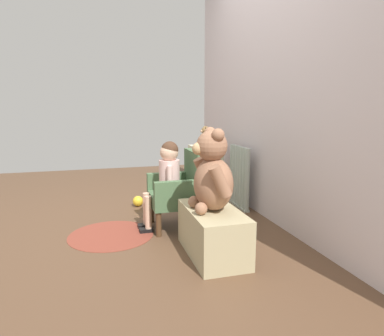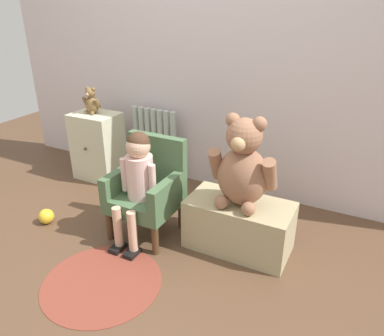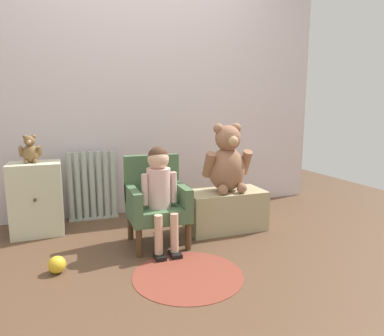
{
  "view_description": "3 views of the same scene",
  "coord_description": "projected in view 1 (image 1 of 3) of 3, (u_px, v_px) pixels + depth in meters",
  "views": [
    {
      "loc": [
        2.69,
        -0.26,
        1.02
      ],
      "look_at": [
        0.33,
        0.41,
        0.57
      ],
      "focal_mm": 32.0,
      "sensor_mm": 36.0,
      "label": 1
    },
    {
      "loc": [
        1.22,
        -1.41,
        1.47
      ],
      "look_at": [
        0.29,
        0.42,
        0.52
      ],
      "focal_mm": 35.0,
      "sensor_mm": 36.0,
      "label": 2
    },
    {
      "loc": [
        -0.61,
        -1.99,
        1.0
      ],
      "look_at": [
        0.25,
        0.36,
        0.56
      ],
      "focal_mm": 32.0,
      "sensor_mm": 36.0,
      "label": 3
    }
  ],
  "objects": [
    {
      "name": "low_bench",
      "position": [
        213.0,
        232.0,
        2.34
      ],
      "size": [
        0.64,
        0.33,
        0.33
      ],
      "primitive_type": "cube",
      "color": "tan",
      "rests_on": "ground_plane"
    },
    {
      "name": "child_figure",
      "position": [
        166.0,
        172.0,
        2.81
      ],
      "size": [
        0.25,
        0.35,
        0.73
      ],
      "color": "beige",
      "rests_on": "ground_plane"
    },
    {
      "name": "large_teddy_bear",
      "position": [
        212.0,
        175.0,
        2.26
      ],
      "size": [
        0.4,
        0.28,
        0.55
      ],
      "color": "#97684C",
      "rests_on": "low_bench"
    },
    {
      "name": "toy_ball",
      "position": [
        138.0,
        201.0,
        3.5
      ],
      "size": [
        0.11,
        0.11,
        0.11
      ],
      "primitive_type": "sphere",
      "color": "yellow",
      "rests_on": "ground_plane"
    },
    {
      "name": "floor_rug",
      "position": [
        111.0,
        235.0,
        2.73
      ],
      "size": [
        0.67,
        0.67,
        0.01
      ],
      "primitive_type": "cylinder",
      "color": "brown",
      "rests_on": "ground_plane"
    },
    {
      "name": "ground_plane",
      "position": [
        134.0,
        232.0,
        2.8
      ],
      "size": [
        6.0,
        6.0,
        0.0
      ],
      "primitive_type": "plane",
      "color": "brown"
    },
    {
      "name": "child_armchair",
      "position": [
        179.0,
        190.0,
        2.87
      ],
      "size": [
        0.42,
        0.4,
        0.65
      ],
      "color": "#476642",
      "rests_on": "ground_plane"
    },
    {
      "name": "small_teddy_bear",
      "position": [
        205.0,
        137.0,
        3.76
      ],
      "size": [
        0.16,
        0.11,
        0.22
      ],
      "color": "brown",
      "rests_on": "small_dresser"
    },
    {
      "name": "small_dresser",
      "position": [
        205.0,
        172.0,
        3.81
      ],
      "size": [
        0.39,
        0.32,
        0.58
      ],
      "color": "beige",
      "rests_on": "ground_plane"
    },
    {
      "name": "radiator",
      "position": [
        239.0,
        177.0,
        3.45
      ],
      "size": [
        0.43,
        0.05,
        0.62
      ],
      "color": "#ACBBAF",
      "rests_on": "ground_plane"
    },
    {
      "name": "back_wall",
      "position": [
        276.0,
        84.0,
        2.91
      ],
      "size": [
        3.8,
        0.05,
        2.4
      ],
      "primitive_type": "cube",
      "color": "silver",
      "rests_on": "ground_plane"
    }
  ]
}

